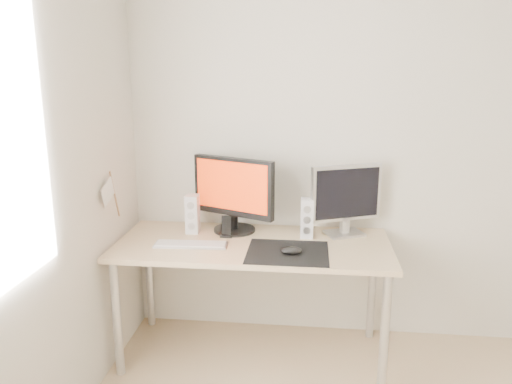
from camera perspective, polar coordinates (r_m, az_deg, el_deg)
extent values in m
plane|color=silver|center=(3.21, 17.25, 4.88)|extent=(3.50, 0.00, 3.50)
cube|color=black|center=(2.79, 3.64, -6.89)|extent=(0.45, 0.40, 0.00)
ellipsoid|color=black|center=(2.75, 4.03, -6.68)|extent=(0.12, 0.07, 0.04)
cube|color=#D1B587|center=(2.94, -0.35, -6.07)|extent=(1.60, 0.70, 0.03)
cylinder|color=silver|center=(3.01, -15.60, -13.76)|extent=(0.05, 0.05, 0.70)
cylinder|color=silver|center=(2.84, 14.49, -15.39)|extent=(0.05, 0.05, 0.70)
cylinder|color=silver|center=(3.49, -12.08, -9.47)|extent=(0.05, 0.05, 0.70)
cylinder|color=silver|center=(3.36, 13.13, -10.55)|extent=(0.05, 0.05, 0.70)
cylinder|color=black|center=(3.14, -2.47, -4.31)|extent=(0.34, 0.34, 0.02)
cylinder|color=black|center=(3.12, -2.48, -3.13)|extent=(0.06, 0.06, 0.12)
cube|color=black|center=(3.05, -2.61, 0.59)|extent=(0.52, 0.26, 0.36)
cube|color=red|center=(3.03, -2.86, 0.68)|extent=(0.46, 0.21, 0.30)
cube|color=#B5B5B7|center=(3.12, 10.04, -4.68)|extent=(0.27, 0.24, 0.01)
cube|color=silver|center=(3.10, 10.09, -3.67)|extent=(0.06, 0.06, 0.10)
cube|color=silver|center=(3.04, 10.25, -0.08)|extent=(0.43, 0.22, 0.34)
cube|color=black|center=(3.02, 10.44, -0.18)|extent=(0.38, 0.17, 0.30)
cube|color=white|center=(3.10, -7.25, -2.50)|extent=(0.08, 0.09, 0.24)
cylinder|color=silver|center=(3.08, -7.40, -3.89)|extent=(0.05, 0.01, 0.05)
cylinder|color=silver|center=(3.06, -7.43, -2.73)|extent=(0.05, 0.01, 0.05)
cylinder|color=#B2B2B4|center=(3.04, -7.47, -1.55)|extent=(0.05, 0.01, 0.05)
cube|color=white|center=(3.01, 5.86, -2.97)|extent=(0.08, 0.09, 0.24)
cylinder|color=silver|center=(2.99, 5.82, -4.40)|extent=(0.05, 0.01, 0.05)
cylinder|color=#ADADAF|center=(2.97, 5.85, -3.21)|extent=(0.05, 0.01, 0.05)
cylinder|color=#BCBCBE|center=(2.95, 5.88, -2.00)|extent=(0.05, 0.01, 0.05)
cube|color=#ACACAE|center=(2.91, -7.46, -6.00)|extent=(0.42, 0.14, 0.01)
cube|color=white|center=(2.90, -7.46, -5.86)|extent=(0.40, 0.12, 0.01)
cube|color=black|center=(3.04, -3.38, -4.97)|extent=(0.07, 0.06, 0.02)
cube|color=black|center=(3.02, -3.40, -3.79)|extent=(0.06, 0.03, 0.12)
cylinder|color=#A57F54|center=(2.97, -15.86, -0.25)|extent=(0.01, 0.10, 0.29)
cube|color=white|center=(2.88, -16.54, 0.08)|extent=(0.00, 0.19, 0.15)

